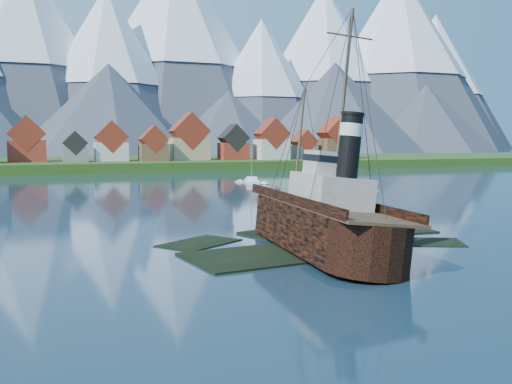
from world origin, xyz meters
name	(u,v)px	position (x,y,z in m)	size (l,w,h in m)	color
ground	(306,248)	(0.00, 0.00, 0.00)	(1400.00, 1400.00, 0.00)	#162D3F
shoal	(313,246)	(1.78, 2.15, -0.35)	(31.71, 21.24, 1.14)	black
shore_bank	(112,167)	(0.00, 170.00, 0.00)	(600.00, 80.00, 3.20)	#1E3F12
seawall	(126,173)	(0.00, 132.00, 0.00)	(600.00, 2.50, 2.00)	#3F3D38
town	(13,144)	(-33.12, 152.18, 8.99)	(250.96, 16.69, 17.30)	maroon
mountains	(70,49)	(-0.79, 481.26, 89.34)	(965.00, 340.00, 205.00)	#2D333D
tugboat_wreck	(311,218)	(0.40, -0.32, 2.91)	(6.78, 29.21, 23.15)	black
sailboat_d	(355,190)	(35.52, 52.07, 0.24)	(6.79, 6.56, 10.31)	white
sailboat_e	(252,182)	(22.94, 79.09, 0.27)	(5.32, 11.14, 12.53)	white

